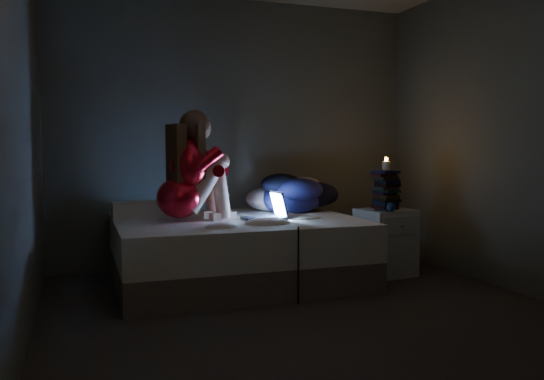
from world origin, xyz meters
name	(u,v)px	position (x,y,z in m)	size (l,w,h in m)	color
floor	(313,318)	(0.00, 0.00, -0.01)	(3.60, 3.80, 0.02)	#332C29
wall_back	(237,133)	(0.00, 1.91, 1.30)	(3.60, 0.02, 2.60)	#51584C
wall_front	(536,107)	(0.00, -1.91, 1.30)	(3.60, 0.02, 2.60)	#51584C
wall_left	(18,122)	(-1.81, 0.00, 1.30)	(0.02, 3.80, 2.60)	#51584C
wall_right	(529,129)	(1.81, 0.00, 1.30)	(0.02, 3.80, 2.60)	#51584C
bed	(237,251)	(-0.23, 1.10, 0.28)	(2.02, 1.51, 0.56)	silver
pillow	(139,210)	(-1.01, 1.45, 0.62)	(0.45, 0.32, 0.13)	white
woman	(179,166)	(-0.73, 1.06, 1.01)	(0.57, 0.37, 0.92)	#860009
laptop	(263,205)	(-0.03, 0.99, 0.68)	(0.35, 0.24, 0.24)	black
clothes_pile	(291,192)	(0.39, 1.43, 0.74)	(0.63, 0.50, 0.38)	navy
nightstand	(385,242)	(1.12, 0.94, 0.30)	(0.45, 0.40, 0.60)	silver
book_stack	(386,188)	(1.14, 0.98, 0.79)	(0.19, 0.25, 0.38)	black
candle	(386,163)	(1.14, 0.98, 1.02)	(0.07, 0.07, 0.08)	beige
phone	(380,210)	(1.00, 0.85, 0.61)	(0.07, 0.14, 0.01)	black
blue_orb	(388,207)	(1.04, 0.78, 0.64)	(0.08, 0.08, 0.08)	navy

